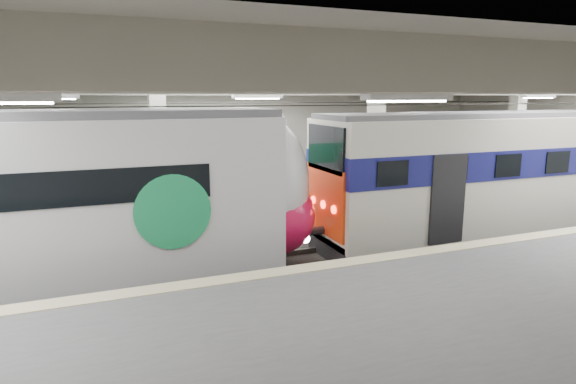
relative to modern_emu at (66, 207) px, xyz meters
name	(u,v)px	position (x,y,z in m)	size (l,w,h in m)	color
station_hall	(304,165)	(5.66, -1.74, 0.97)	(36.00, 24.00, 5.75)	black
modern_emu	(66,207)	(0.00, 0.00, 0.00)	(14.47, 2.99, 4.64)	silver
older_rer	(496,173)	(13.75, 0.00, 0.05)	(13.42, 2.96, 4.43)	beige
far_train	(98,174)	(0.77, 5.50, -0.06)	(13.48, 3.23, 4.30)	silver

